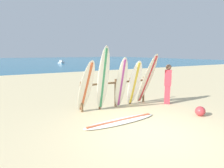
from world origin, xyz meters
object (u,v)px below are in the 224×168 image
surfboard_leaning_center_left (121,83)px  surfboard_leaning_center_right (147,79)px  surfboard_leaning_left (103,79)px  beachgoer_standing (168,82)px  surfboard_leaning_center (134,84)px  beach_ball (200,111)px  small_boat_offshore (61,62)px  surfboard_leaning_far_left (86,87)px  surfboard_lying_on_sand (121,121)px  surfboard_rack (116,90)px

surfboard_leaning_center_left → surfboard_leaning_center_right: 1.31m
surfboard_leaning_left → surfboard_leaning_center_left: 0.82m
surfboard_leaning_center_left → beachgoer_standing: size_ratio=1.19×
surfboard_leaning_center → beach_ball: size_ratio=5.56×
surfboard_leaning_center_right → small_boat_offshore: 36.05m
surfboard_leaning_center → surfboard_leaning_far_left: bearing=178.1°
surfboard_leaning_left → surfboard_lying_on_sand: (-0.04, -1.34, -1.23)m
surfboard_leaning_left → beach_ball: surfboard_leaning_left is taller
surfboard_leaning_left → surfboard_leaning_center: surfboard_leaning_left is taller
surfboard_leaning_center_right → surfboard_leaning_center: bearing=177.3°
surfboard_leaning_center → surfboard_lying_on_sand: surfboard_leaning_center is taller
surfboard_rack → surfboard_leaning_center: (0.70, -0.37, 0.26)m
surfboard_leaning_center → small_boat_offshore: 36.12m
surfboard_leaning_far_left → beachgoer_standing: 3.70m
beachgoer_standing → surfboard_rack: bearing=160.5°
surfboard_leaning_center → beach_ball: 2.69m
beach_ball → surfboard_leaning_center: bearing=121.3°
surfboard_leaning_center_left → surfboard_rack: bearing=98.3°
surfboard_leaning_left → surfboard_leaning_center_right: bearing=-2.4°
surfboard_leaning_center_right → surfboard_leaning_far_left: bearing=177.9°
small_boat_offshore → beachgoer_standing: bearing=-97.6°
surfboard_leaning_center_right → surfboard_leaning_center_left: bearing=178.3°
beachgoer_standing → small_boat_offshore: bearing=82.4°
surfboard_leaning_center_left → surfboard_leaning_center: 0.65m
surfboard_leaning_left → small_boat_offshore: 36.35m
surfboard_rack → surfboard_leaning_far_left: 1.50m
surfboard_leaning_center_right → surfboard_rack: bearing=163.7°
surfboard_leaning_center → small_boat_offshore: bearing=79.9°
surfboard_leaning_far_left → small_boat_offshore: surfboard_leaning_far_left is taller
surfboard_rack → surfboard_leaning_center_right: (1.36, -0.40, 0.40)m
surfboard_leaning_center → surfboard_leaning_center_right: bearing=-2.7°
surfboard_rack → surfboard_leaning_left: surfboard_leaning_left is taller
surfboard_leaning_center_right → surfboard_leaning_left: bearing=177.6°
surfboard_lying_on_sand → small_boat_offshore: small_boat_offshore is taller
surfboard_leaning_far_left → surfboard_lying_on_sand: surfboard_leaning_far_left is taller
surfboard_lying_on_sand → small_boat_offshore: 37.66m
surfboard_leaning_left → surfboard_leaning_center: bearing=-2.3°
surfboard_leaning_left → beachgoer_standing: bearing=-9.1°
surfboard_lying_on_sand → surfboard_leaning_center_right: bearing=30.2°
surfboard_lying_on_sand → beachgoer_standing: beachgoer_standing is taller
surfboard_rack → surfboard_leaning_center_left: size_ratio=1.48×
surfboard_rack → surfboard_lying_on_sand: size_ratio=1.15×
surfboard_leaning_center_left → beach_ball: bearing=-48.0°
surfboard_rack → surfboard_leaning_center: bearing=-27.7°
surfboard_leaning_center_right → surfboard_lying_on_sand: 2.71m
surfboard_leaning_left → surfboard_leaning_center: (1.44, -0.06, -0.28)m
surfboard_leaning_far_left → surfboard_leaning_center_left: (1.50, -0.06, 0.04)m
surfboard_leaning_far_left → beach_ball: (3.48, -2.27, -0.84)m
surfboard_rack → beachgoer_standing: (2.22, -0.79, 0.25)m
surfboard_leaning_center_left → surfboard_lying_on_sand: 1.84m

